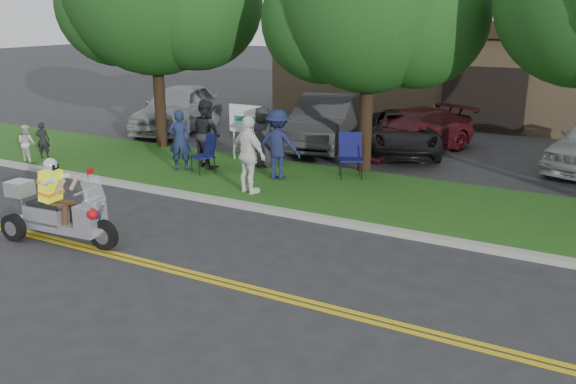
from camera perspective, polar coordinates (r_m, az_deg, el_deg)
The scene contains 22 objects.
ground at distance 11.32m, azimuth -9.28°, elevation -6.26°, with size 120.00×120.00×0.00m, color #28282B.
centerline_near at distance 10.91m, azimuth -11.16°, elevation -7.24°, with size 60.00×0.10×0.01m, color gold.
centerline_far at distance 11.02m, azimuth -10.63°, elevation -6.95°, with size 60.00×0.10×0.01m, color gold.
curb at distance 13.66m, azimuth -1.42°, elevation -1.73°, with size 60.00×0.25×0.12m, color #A8A89E.
grass_verge at distance 15.47m, azimuth 2.60°, elevation 0.45°, with size 60.00×4.00×0.10m, color #275516.
commercial_building at distance 27.59m, azimuth 19.66°, elevation 10.80°, with size 18.00×8.20×4.00m.
tree_mid at distance 16.49m, azimuth 7.89°, elevation 16.73°, with size 5.88×4.80×7.05m.
business_sign at distance 17.78m, azimuth -3.76°, elevation 6.54°, with size 1.25×0.06×1.75m.
trike_scooter at distance 12.67m, azimuth -20.78°, elevation -1.83°, with size 2.57×0.89×1.68m.
lawn_chair_a at distance 16.73m, azimuth -7.63°, elevation 3.84°, with size 0.76×0.77×1.06m.
lawn_chair_b at distance 16.21m, azimuth 5.87°, elevation 3.72°, with size 0.85×0.86×1.17m.
spectator_adult_left at distance 17.03m, azimuth -10.09°, elevation 4.81°, with size 0.61×0.40×1.68m, color #182443.
spectator_adult_mid at distance 17.29m, azimuth -7.65°, elevation 5.45°, with size 0.92×0.72×1.90m, color black.
spectator_adult_right at distance 14.61m, azimuth -3.68°, elevation 3.48°, with size 1.10×0.46×1.88m, color white.
spectator_chair_a at distance 15.88m, azimuth -0.94°, elevation 4.48°, with size 1.18×0.68×1.83m, color #191F45.
spectator_chair_b at distance 17.14m, azimuth -2.37°, elevation 5.18°, with size 0.84×0.55×1.72m, color black.
child_left at distance 19.67m, azimuth -21.96°, elevation 4.54°, with size 0.40×0.26×1.08m, color black.
child_right at distance 19.33m, azimuth -23.25°, elevation 4.22°, with size 0.53×0.42×1.10m, color silver.
parked_car_far_left at distance 23.35m, azimuth -10.25°, elevation 7.75°, with size 2.04×5.06×1.72m, color #9A9CA1.
parked_car_left at distance 20.32m, azimuth 3.56°, elevation 6.62°, with size 1.78×5.11×1.68m, color #323235.
parked_car_mid at distance 19.78m, azimuth 10.72°, elevation 5.51°, with size 2.14×4.63×1.29m, color black.
parked_car_right at distance 19.82m, azimuth 11.56°, elevation 5.58°, with size 1.90×4.67×1.35m, color #430F14.
Camera 1 is at (6.56, -8.13, 4.36)m, focal length 38.00 mm.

